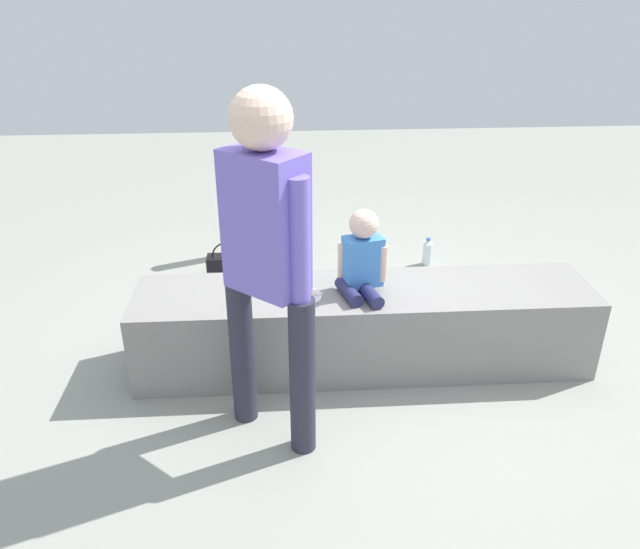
% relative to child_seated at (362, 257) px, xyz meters
% --- Properties ---
extents(ground_plane, '(12.00, 12.00, 0.00)m').
position_rel_child_seated_xyz_m(ground_plane, '(0.02, 0.01, -0.70)').
color(ground_plane, gray).
extents(concrete_ledge, '(2.62, 0.56, 0.49)m').
position_rel_child_seated_xyz_m(concrete_ledge, '(0.02, 0.01, -0.46)').
color(concrete_ledge, gray).
rests_on(concrete_ledge, ground_plane).
extents(child_seated, '(0.29, 0.34, 0.48)m').
position_rel_child_seated_xyz_m(child_seated, '(0.00, 0.00, 0.00)').
color(child_seated, navy).
rests_on(child_seated, concrete_ledge).
extents(adult_standing, '(0.42, 0.39, 1.72)m').
position_rel_child_seated_xyz_m(adult_standing, '(-0.51, -0.57, 0.33)').
color(adult_standing, '#292839').
rests_on(adult_standing, ground_plane).
extents(cake_plate, '(0.22, 0.22, 0.07)m').
position_rel_child_seated_xyz_m(cake_plate, '(-0.33, -0.05, -0.19)').
color(cake_plate, white).
rests_on(cake_plate, concrete_ledge).
extents(gift_bag, '(0.21, 0.10, 0.37)m').
position_rel_child_seated_xyz_m(gift_bag, '(-0.58, 0.90, -0.54)').
color(gift_bag, '#59C6B2').
rests_on(gift_bag, ground_plane).
extents(railing_post, '(0.36, 0.36, 1.11)m').
position_rel_child_seated_xyz_m(railing_post, '(-0.52, 1.76, -0.29)').
color(railing_post, black).
rests_on(railing_post, ground_plane).
extents(water_bottle_near_gift, '(0.07, 0.07, 0.21)m').
position_rel_child_seated_xyz_m(water_bottle_near_gift, '(0.33, 1.24, -0.61)').
color(water_bottle_near_gift, silver).
rests_on(water_bottle_near_gift, ground_plane).
extents(water_bottle_far_side, '(0.07, 0.07, 0.23)m').
position_rel_child_seated_xyz_m(water_bottle_far_side, '(0.72, 1.35, -0.60)').
color(water_bottle_far_side, silver).
rests_on(water_bottle_far_side, ground_plane).
extents(party_cup_red, '(0.08, 0.08, 0.09)m').
position_rel_child_seated_xyz_m(party_cup_red, '(0.63, 0.93, -0.66)').
color(party_cup_red, red).
rests_on(party_cup_red, ground_plane).
extents(handbag_black_leather, '(0.30, 0.14, 0.31)m').
position_rel_child_seated_xyz_m(handbag_black_leather, '(-0.85, 1.17, -0.60)').
color(handbag_black_leather, black).
rests_on(handbag_black_leather, ground_plane).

